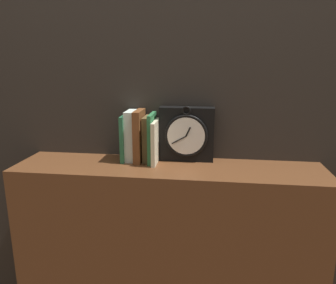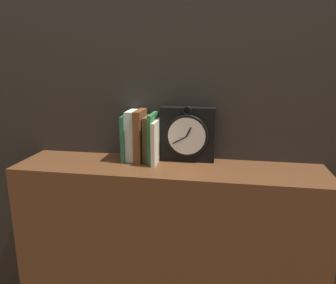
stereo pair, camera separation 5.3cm
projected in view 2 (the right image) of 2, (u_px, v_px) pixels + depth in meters
name	position (u px, v px, depth m)	size (l,w,h in m)	color
wall_back	(175.00, 72.00, 1.38)	(6.00, 0.05, 2.60)	#2D2823
bookshelf	(168.00, 268.00, 1.43)	(1.25, 0.28, 0.93)	brown
clock	(188.00, 134.00, 1.37)	(0.23, 0.07, 0.24)	black
book_slot0_green	(126.00, 137.00, 1.39)	(0.02, 0.12, 0.19)	#296943
book_slot1_white	(132.00, 135.00, 1.39)	(0.04, 0.11, 0.21)	white
book_slot2_brown	(140.00, 136.00, 1.37)	(0.03, 0.13, 0.22)	brown
book_slot3_brown	(148.00, 138.00, 1.38)	(0.02, 0.11, 0.19)	brown
book_slot4_green	(153.00, 138.00, 1.36)	(0.02, 0.14, 0.20)	#2D7241
book_slot5_cream	(157.00, 142.00, 1.35)	(0.02, 0.16, 0.18)	beige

